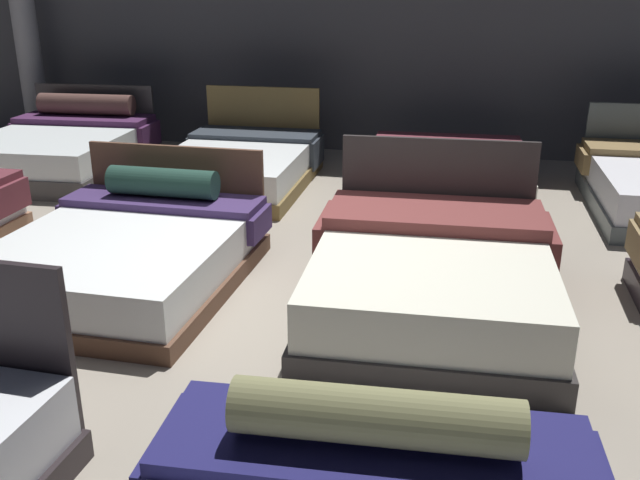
{
  "coord_description": "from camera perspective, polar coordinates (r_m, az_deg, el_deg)",
  "views": [
    {
      "loc": [
        1.27,
        -4.21,
        2.06
      ],
      "look_at": [
        0.34,
        0.06,
        0.43
      ],
      "focal_mm": 38.86,
      "sensor_mm": 36.0,
      "label": 1
    }
  ],
  "objects": [
    {
      "name": "bed_6",
      "position": [
        4.59,
        9.16,
        -2.91
      ],
      "size": [
        1.67,
        2.01,
        0.99
      ],
      "rotation": [
        0.0,
        0.0,
        0.04
      ],
      "color": "#312D2C",
      "rests_on": "ground_plane"
    },
    {
      "name": "ground_plane",
      "position": [
        4.86,
        -4.05,
        -4.83
      ],
      "size": [
        18.0,
        18.0,
        0.02
      ],
      "primitive_type": "cube",
      "color": "gray"
    },
    {
      "name": "bed_5",
      "position": [
        5.19,
        -15.49,
        -1.04
      ],
      "size": [
        1.66,
        1.98,
        0.82
      ],
      "rotation": [
        0.0,
        0.0,
        -0.01
      ],
      "color": "brown",
      "rests_on": "ground_plane"
    },
    {
      "name": "bed_8",
      "position": [
        8.54,
        -20.49,
        7.02
      ],
      "size": [
        1.78,
        2.14,
        0.88
      ],
      "rotation": [
        0.0,
        0.0,
        0.06
      ],
      "color": "#353334",
      "rests_on": "ground_plane"
    },
    {
      "name": "showroom_back_wall",
      "position": [
        8.92,
        4.38,
        18.37
      ],
      "size": [
        18.0,
        0.06,
        3.5
      ],
      "primitive_type": "cube",
      "color": "#47474C",
      "rests_on": "ground_plane"
    },
    {
      "name": "support_pillar",
      "position": [
        10.24,
        -23.3,
        17.12
      ],
      "size": [
        0.31,
        0.31,
        3.5
      ],
      "primitive_type": "cylinder",
      "color": "#99999E",
      "rests_on": "ground_plane"
    },
    {
      "name": "bed_9",
      "position": [
        7.53,
        -6.63,
        6.12
      ],
      "size": [
        1.5,
        2.1,
        0.92
      ],
      "rotation": [
        0.0,
        0.0,
        0.02
      ],
      "color": "brown",
      "rests_on": "ground_plane"
    },
    {
      "name": "bed_10",
      "position": [
        7.18,
        10.38,
        5.17
      ],
      "size": [
        1.71,
        2.0,
        0.48
      ],
      "rotation": [
        0.0,
        0.0,
        0.05
      ],
      "color": "black",
      "rests_on": "ground_plane"
    }
  ]
}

